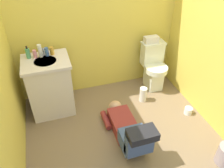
% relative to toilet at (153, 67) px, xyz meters
% --- Properties ---
extents(ground_plane, '(2.89, 3.15, 0.04)m').
position_rel_toilet_xyz_m(ground_plane, '(-0.83, -0.82, -0.39)').
color(ground_plane, '#7E674C').
extents(wall_back, '(2.55, 0.08, 2.40)m').
position_rel_toilet_xyz_m(wall_back, '(-0.83, 0.29, 0.83)').
color(wall_back, '#DCC44C').
rests_on(wall_back, ground_plane).
extents(toilet, '(0.36, 0.46, 0.75)m').
position_rel_toilet_xyz_m(toilet, '(0.00, 0.00, 0.00)').
color(toilet, silver).
rests_on(toilet, ground_plane).
extents(vanity_cabinet, '(0.60, 0.52, 0.82)m').
position_rel_toilet_xyz_m(vanity_cabinet, '(-1.62, -0.10, 0.05)').
color(vanity_cabinet, silver).
rests_on(vanity_cabinet, ground_plane).
extents(faucet, '(0.02, 0.02, 0.10)m').
position_rel_toilet_xyz_m(faucet, '(-1.62, 0.05, 0.50)').
color(faucet, silver).
rests_on(faucet, vanity_cabinet).
extents(person_plumber, '(0.39, 1.06, 0.52)m').
position_rel_toilet_xyz_m(person_plumber, '(-0.79, -0.95, -0.19)').
color(person_plumber, maroon).
rests_on(person_plumber, ground_plane).
extents(tissue_box, '(0.22, 0.11, 0.10)m').
position_rel_toilet_xyz_m(tissue_box, '(-0.04, 0.09, 0.43)').
color(tissue_box, silver).
rests_on(tissue_box, toilet).
extents(soap_dispenser, '(0.06, 0.06, 0.17)m').
position_rel_toilet_xyz_m(soap_dispenser, '(-1.81, 0.03, 0.52)').
color(soap_dispenser, '#499462').
rests_on(soap_dispenser, vanity_cabinet).
extents(bottle_pink, '(0.05, 0.05, 0.11)m').
position_rel_toilet_xyz_m(bottle_pink, '(-1.72, 0.01, 0.51)').
color(bottle_pink, pink).
rests_on(bottle_pink, vanity_cabinet).
extents(bottle_white, '(0.05, 0.05, 0.17)m').
position_rel_toilet_xyz_m(bottle_white, '(-1.66, 0.01, 0.54)').
color(bottle_white, silver).
rests_on(bottle_white, vanity_cabinet).
extents(bottle_blue, '(0.05, 0.05, 0.12)m').
position_rel_toilet_xyz_m(bottle_blue, '(-1.58, 0.01, 0.51)').
color(bottle_blue, '#4063B0').
rests_on(bottle_blue, vanity_cabinet).
extents(bottle_amber, '(0.05, 0.05, 0.11)m').
position_rel_toilet_xyz_m(bottle_amber, '(-1.51, 0.03, 0.51)').
color(bottle_amber, gold).
rests_on(bottle_amber, vanity_cabinet).
extents(paper_towel_roll, '(0.11, 0.11, 0.23)m').
position_rel_toilet_xyz_m(paper_towel_roll, '(-0.30, -0.32, -0.25)').
color(paper_towel_roll, white).
rests_on(paper_towel_roll, ground_plane).
extents(toilet_paper_roll, '(0.11, 0.11, 0.10)m').
position_rel_toilet_xyz_m(toilet_paper_roll, '(0.20, -0.78, -0.32)').
color(toilet_paper_roll, white).
rests_on(toilet_paper_roll, ground_plane).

